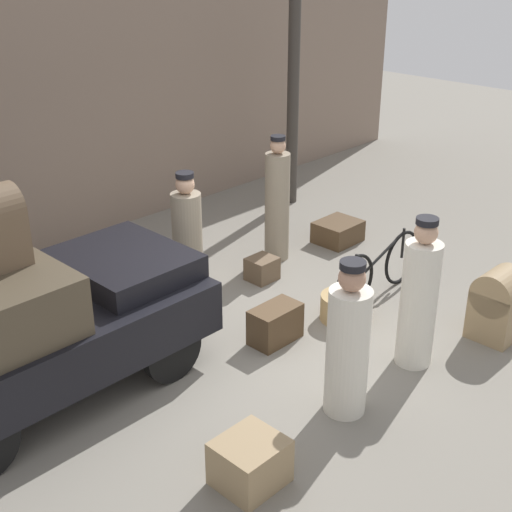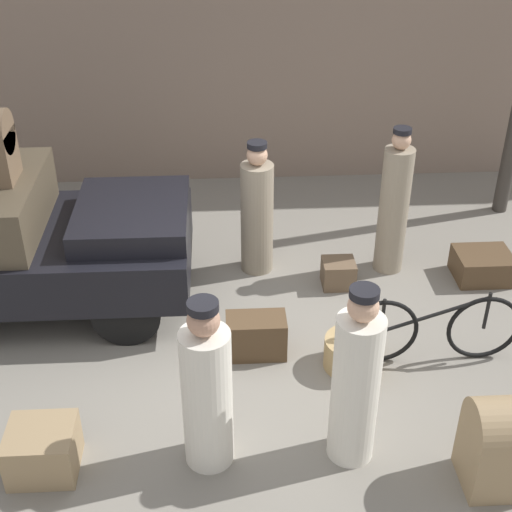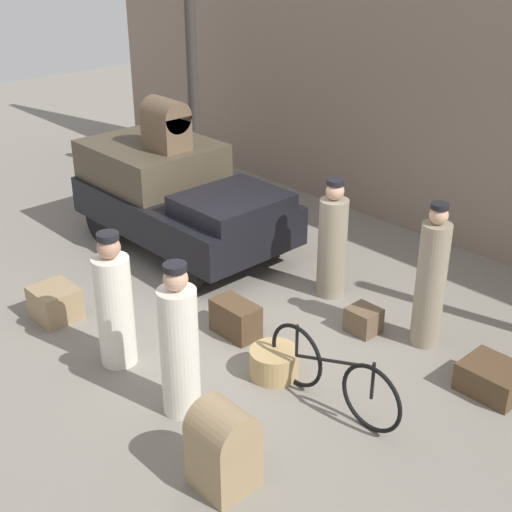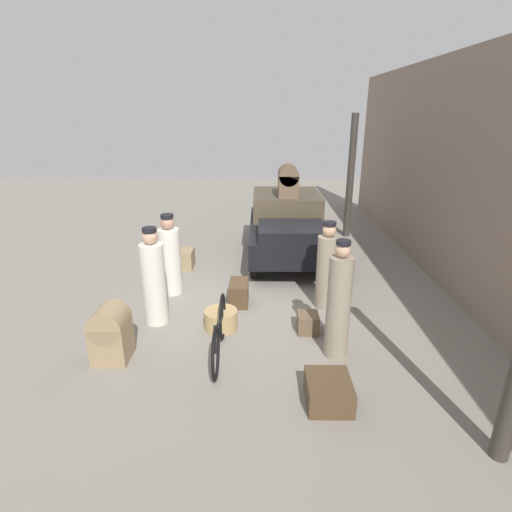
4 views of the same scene
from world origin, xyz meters
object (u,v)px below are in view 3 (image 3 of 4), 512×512
object	(u,v)px
trunk_barrel_dark	(223,446)
trunk_on_truck_roof	(166,123)
truck	(177,194)
suitcase_tan_flat	(363,320)
suitcase_black_upright	(493,379)
suitcase_small_leather	(55,303)
bicycle	(332,375)
conductor_in_dark_uniform	(115,306)
porter_carrying_trunk	(332,244)
porter_with_bicycle	(179,347)
porter_standing_middle	(431,281)
wicker_basket	(274,362)
trunk_umber_medium	(236,319)

from	to	relation	value
trunk_barrel_dark	trunk_on_truck_roof	bearing A→B (deg)	148.12
truck	suitcase_tan_flat	bearing A→B (deg)	2.06
suitcase_black_upright	suitcase_small_leather	bearing A→B (deg)	-149.82
bicycle	conductor_in_dark_uniform	world-z (taller)	conductor_in_dark_uniform
trunk_barrel_dark	suitcase_small_leather	bearing A→B (deg)	174.66
porter_carrying_trunk	suitcase_black_upright	size ratio (longest dim) A/B	2.53
conductor_in_dark_uniform	trunk_barrel_dark	xyz separation A→B (m)	(2.28, -0.39, -0.29)
suitcase_black_upright	conductor_in_dark_uniform	bearing A→B (deg)	-140.86
conductor_in_dark_uniform	trunk_barrel_dark	size ratio (longest dim) A/B	1.90
suitcase_small_leather	suitcase_tan_flat	world-z (taller)	suitcase_small_leather
porter_carrying_trunk	porter_with_bicycle	bearing A→B (deg)	-78.21
porter_carrying_trunk	suitcase_small_leather	distance (m)	3.60
porter_standing_middle	suitcase_black_upright	size ratio (longest dim) A/B	2.78
porter_carrying_trunk	suitcase_tan_flat	bearing A→B (deg)	-24.73
wicker_basket	trunk_barrel_dark	xyz separation A→B (m)	(0.89, -1.49, 0.27)
trunk_umber_medium	trunk_barrel_dark	size ratio (longest dim) A/B	0.71
bicycle	porter_carrying_trunk	size ratio (longest dim) A/B	1.08
truck	porter_standing_middle	distance (m)	4.18
porter_standing_middle	suitcase_small_leather	distance (m)	4.59
trunk_on_truck_roof	porter_with_bicycle	bearing A→B (deg)	-35.46
porter_standing_middle	suitcase_tan_flat	world-z (taller)	porter_standing_middle
bicycle	trunk_umber_medium	size ratio (longest dim) A/B	2.92
suitcase_black_upright	wicker_basket	bearing A→B (deg)	-140.26
bicycle	suitcase_black_upright	distance (m)	1.77
suitcase_small_leather	trunk_on_truck_roof	distance (m)	3.08
truck	trunk_barrel_dark	world-z (taller)	truck
porter_standing_middle	trunk_umber_medium	xyz separation A→B (m)	(-1.66, -1.51, -0.61)
wicker_basket	trunk_on_truck_roof	world-z (taller)	trunk_on_truck_roof
porter_carrying_trunk	conductor_in_dark_uniform	size ratio (longest dim) A/B	1.01
trunk_on_truck_roof	suitcase_black_upright	bearing A→B (deg)	2.03
trunk_barrel_dark	porter_standing_middle	bearing A→B (deg)	92.63
wicker_basket	suitcase_small_leather	world-z (taller)	suitcase_small_leather
bicycle	truck	bearing A→B (deg)	163.47
suitcase_black_upright	trunk_barrel_dark	size ratio (longest dim) A/B	0.76
porter_carrying_trunk	trunk_umber_medium	xyz separation A→B (m)	(-0.10, -1.60, -0.52)
truck	wicker_basket	size ratio (longest dim) A/B	6.14
suitcase_black_upright	trunk_barrel_dark	bearing A→B (deg)	-106.85
bicycle	trunk_umber_medium	xyz separation A→B (m)	(-1.71, 0.20, -0.16)
suitcase_tan_flat	wicker_basket	bearing A→B (deg)	-93.63
porter_standing_middle	trunk_umber_medium	distance (m)	2.33
suitcase_small_leather	suitcase_black_upright	size ratio (longest dim) A/B	0.86
conductor_in_dark_uniform	trunk_barrel_dark	distance (m)	2.33
truck	trunk_umber_medium	size ratio (longest dim) A/B	5.61
porter_standing_middle	suitcase_tan_flat	bearing A→B (deg)	-152.65
suitcase_small_leather	truck	bearing A→B (deg)	105.17
porter_standing_middle	suitcase_small_leather	xyz separation A→B (m)	(-3.49, -2.91, -0.61)
suitcase_tan_flat	suitcase_small_leather	bearing A→B (deg)	-137.77
truck	wicker_basket	xyz separation A→B (m)	(3.41, -1.30, -0.67)
trunk_barrel_dark	conductor_in_dark_uniform	bearing A→B (deg)	170.35
porter_standing_middle	suitcase_small_leather	world-z (taller)	porter_standing_middle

